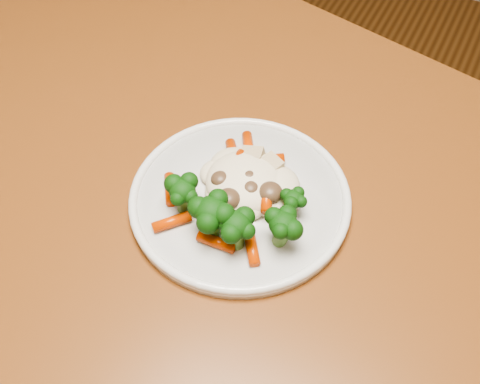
{
  "coord_description": "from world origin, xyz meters",
  "views": [
    {
      "loc": [
        0.36,
        -0.64,
        1.28
      ],
      "look_at": [
        0.18,
        -0.26,
        0.77
      ],
      "focal_mm": 45.0,
      "sensor_mm": 36.0,
      "label": 1
    }
  ],
  "objects": [
    {
      "name": "dining_table",
      "position": [
        0.25,
        -0.34,
        0.66
      ],
      "size": [
        1.41,
        1.1,
        0.75
      ],
      "rotation": [
        0.0,
        0.0,
        -0.22
      ],
      "color": "brown",
      "rests_on": "ground"
    },
    {
      "name": "plate",
      "position": [
        0.18,
        -0.26,
        0.76
      ],
      "size": [
        0.25,
        0.25,
        0.01
      ],
      "primitive_type": "cylinder",
      "color": "white",
      "rests_on": "dining_table"
    },
    {
      "name": "meal",
      "position": [
        0.18,
        -0.28,
        0.78
      ],
      "size": [
        0.18,
        0.18,
        0.05
      ],
      "color": "#F9EAC7",
      "rests_on": "plate"
    }
  ]
}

